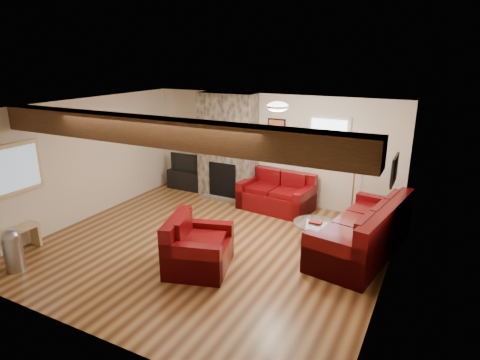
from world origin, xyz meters
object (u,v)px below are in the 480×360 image
at_px(loveseat, 276,192).
at_px(armchair_red, 199,244).
at_px(tv_cabinet, 187,180).
at_px(television, 186,162).
at_px(sofa_three, 361,228).
at_px(coffee_table, 315,232).
at_px(floor_lamp, 356,154).

relative_size(loveseat, armchair_red, 1.47).
bearing_deg(armchair_red, loveseat, -19.11).
bearing_deg(tv_cabinet, armchair_red, -52.64).
bearing_deg(television, sofa_three, -18.03).
bearing_deg(sofa_three, coffee_table, -82.69).
distance_m(armchair_red, television, 4.13).
bearing_deg(loveseat, tv_cabinet, 179.26).
relative_size(sofa_three, armchair_red, 2.30).
relative_size(television, floor_lamp, 0.49).
bearing_deg(floor_lamp, armchair_red, -117.49).
relative_size(coffee_table, floor_lamp, 0.49).
xyz_separation_m(armchair_red, coffee_table, (1.39, 1.77, -0.24)).
xyz_separation_m(sofa_three, television, (-4.71, 1.53, 0.24)).
height_order(armchair_red, floor_lamp, floor_lamp).
bearing_deg(sofa_three, floor_lamp, -153.19).
height_order(armchair_red, coffee_table, armchair_red).
relative_size(tv_cabinet, television, 1.22).
distance_m(sofa_three, tv_cabinet, 4.96).
xyz_separation_m(loveseat, television, (-2.61, 0.30, 0.30)).
distance_m(sofa_three, television, 4.96).
relative_size(coffee_table, tv_cabinet, 0.82).
xyz_separation_m(sofa_three, tv_cabinet, (-4.71, 1.53, -0.23)).
height_order(loveseat, tv_cabinet, loveseat).
relative_size(armchair_red, floor_lamp, 0.65).
height_order(sofa_three, coffee_table, sofa_three).
height_order(sofa_three, loveseat, sofa_three).
xyz_separation_m(loveseat, tv_cabinet, (-2.61, 0.30, -0.17)).
relative_size(armchair_red, coffee_table, 1.33).
height_order(tv_cabinet, television, television).
bearing_deg(television, tv_cabinet, 0.00).
distance_m(loveseat, armchair_red, 2.98).
height_order(coffee_table, tv_cabinet, tv_cabinet).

